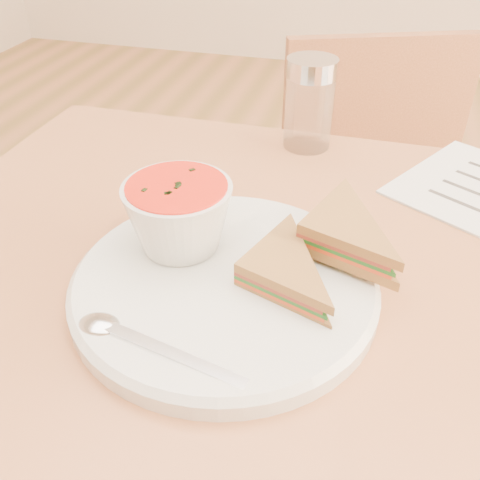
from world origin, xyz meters
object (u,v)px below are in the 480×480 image
(chair_far, at_px, (382,272))
(soup_bowl, at_px, (179,219))
(condiment_shaker, at_px, (309,104))
(plate, at_px, (224,285))

(chair_far, height_order, soup_bowl, soup_bowl)
(soup_bowl, bearing_deg, condiment_shaker, 75.60)
(soup_bowl, height_order, condiment_shaker, condiment_shaker)
(chair_far, height_order, plate, chair_far)
(condiment_shaker, bearing_deg, soup_bowl, -104.40)
(chair_far, bearing_deg, soup_bowl, 42.07)
(chair_far, bearing_deg, plate, 49.16)
(chair_far, distance_m, condiment_shaker, 0.46)
(plate, relative_size, soup_bowl, 2.75)
(plate, xyz_separation_m, condiment_shaker, (0.02, 0.33, 0.05))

